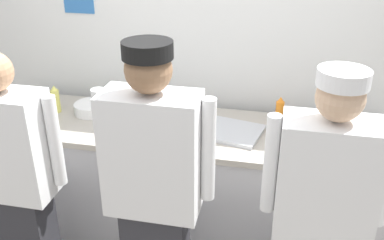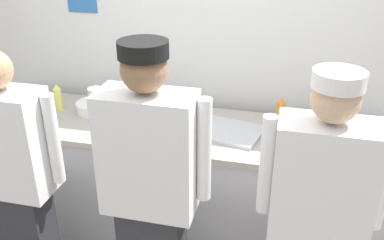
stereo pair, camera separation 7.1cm
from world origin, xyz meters
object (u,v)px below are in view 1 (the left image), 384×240
object	(u,v)px
sheet_tray	(224,130)
squeeze_bottle_secondary	(56,99)
squeeze_bottle_primary	(21,103)
squeeze_bottle_spare	(279,112)
plate_stack_front	(291,144)
deli_cup	(307,120)
chef_center	(154,192)
mixing_bowl_steel	(143,111)
plate_stack_rear	(92,108)
ramekin_green_sauce	(315,135)
chef_far_right	(321,218)
ramekin_yellow_sauce	(338,149)
chef_near_left	(15,182)

from	to	relation	value
sheet_tray	squeeze_bottle_secondary	size ratio (longest dim) A/B	2.37
squeeze_bottle_primary	squeeze_bottle_spare	distance (m)	1.76
plate_stack_front	deli_cup	bearing A→B (deg)	73.49
plate_stack_front	squeeze_bottle_secondary	size ratio (longest dim) A/B	1.02
chef_center	deli_cup	xyz separation A→B (m)	(0.77, 0.89, 0.07)
mixing_bowl_steel	sheet_tray	size ratio (longest dim) A/B	0.77
plate_stack_rear	ramekin_green_sauce	size ratio (longest dim) A/B	2.85
chef_far_right	plate_stack_front	distance (m)	0.57
plate_stack_front	squeeze_bottle_primary	xyz separation A→B (m)	(-1.83, 0.12, 0.04)
sheet_tray	plate_stack_rear	bearing A→B (deg)	174.25
plate_stack_front	squeeze_bottle_secondary	bearing A→B (deg)	172.51
squeeze_bottle_primary	plate_stack_front	bearing A→B (deg)	-3.77
plate_stack_front	ramekin_yellow_sauce	distance (m)	0.27
mixing_bowl_steel	deli_cup	xyz separation A→B (m)	(1.08, 0.10, -0.01)
chef_far_right	plate_stack_front	size ratio (longest dim) A/B	8.01
squeeze_bottle_secondary	chef_near_left	bearing A→B (deg)	-79.98
chef_center	deli_cup	bearing A→B (deg)	49.14
chef_near_left	ramekin_green_sauce	distance (m)	1.78
squeeze_bottle_secondary	ramekin_yellow_sauce	world-z (taller)	squeeze_bottle_secondary
chef_far_right	sheet_tray	world-z (taller)	chef_far_right
squeeze_bottle_primary	deli_cup	size ratio (longest dim) A/B	1.66
chef_far_right	squeeze_bottle_secondary	bearing A→B (deg)	156.86
plate_stack_rear	squeeze_bottle_secondary	distance (m)	0.26
chef_near_left	plate_stack_rear	xyz separation A→B (m)	(0.12, 0.79, 0.11)
mixing_bowl_steel	ramekin_yellow_sauce	bearing A→B (deg)	-8.96
ramekin_green_sauce	deli_cup	distance (m)	0.15
plate_stack_rear	deli_cup	bearing A→B (deg)	3.08
squeeze_bottle_primary	sheet_tray	bearing A→B (deg)	1.21
chef_center	chef_far_right	distance (m)	0.83
chef_near_left	mixing_bowl_steel	world-z (taller)	chef_near_left
squeeze_bottle_spare	deli_cup	distance (m)	0.18
ramekin_green_sauce	ramekin_yellow_sauce	size ratio (longest dim) A/B	0.99
plate_stack_rear	ramekin_yellow_sauce	world-z (taller)	plate_stack_rear
chef_far_right	ramekin_yellow_sauce	distance (m)	0.59
plate_stack_front	deli_cup	distance (m)	0.34
plate_stack_rear	mixing_bowl_steel	distance (m)	0.38
sheet_tray	squeeze_bottle_spare	world-z (taller)	squeeze_bottle_spare
mixing_bowl_steel	ramekin_yellow_sauce	distance (m)	1.27
chef_center	squeeze_bottle_spare	size ratio (longest dim) A/B	8.03
chef_center	plate_stack_front	xyz separation A→B (m)	(0.67, 0.56, 0.05)
chef_center	squeeze_bottle_secondary	bearing A→B (deg)	140.56
ramekin_green_sauce	squeeze_bottle_primary	bearing A→B (deg)	-178.22
squeeze_bottle_primary	mixing_bowl_steel	bearing A→B (deg)	7.16
chef_near_left	chef_center	xyz separation A→B (m)	(0.81, -0.02, 0.07)
chef_far_right	plate_stack_rear	bearing A→B (deg)	152.51
plate_stack_rear	squeeze_bottle_primary	world-z (taller)	squeeze_bottle_primary
ramekin_green_sauce	deli_cup	world-z (taller)	deli_cup
mixing_bowl_steel	ramekin_green_sauce	distance (m)	1.13
ramekin_green_sauce	plate_stack_front	bearing A→B (deg)	-128.43
ramekin_yellow_sauce	chef_far_right	bearing A→B (deg)	-101.71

